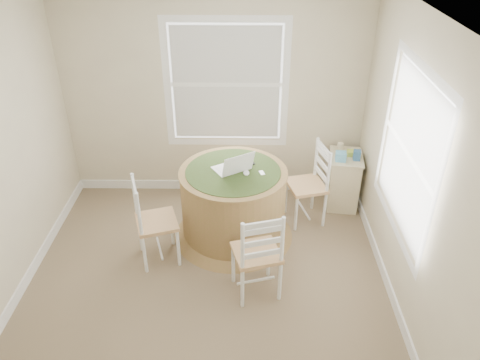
{
  "coord_description": "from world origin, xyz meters",
  "views": [
    {
      "loc": [
        0.38,
        -3.43,
        3.33
      ],
      "look_at": [
        0.33,
        0.45,
        0.96
      ],
      "focal_mm": 35.0,
      "sensor_mm": 36.0,
      "label": 1
    }
  ],
  "objects_px": {
    "round_table": "(233,201)",
    "corner_chest": "(343,180)",
    "chair_right": "(306,185)",
    "chair_near": "(257,252)",
    "chair_left": "(157,221)",
    "laptop": "(233,167)"
  },
  "relations": [
    {
      "from": "round_table",
      "to": "corner_chest",
      "type": "distance_m",
      "value": 1.49
    },
    {
      "from": "round_table",
      "to": "chair_right",
      "type": "height_order",
      "value": "chair_right"
    },
    {
      "from": "corner_chest",
      "to": "chair_near",
      "type": "bearing_deg",
      "value": -118.27
    },
    {
      "from": "chair_left",
      "to": "laptop",
      "type": "height_order",
      "value": "laptop"
    },
    {
      "from": "round_table",
      "to": "chair_left",
      "type": "xyz_separation_m",
      "value": [
        -0.78,
        -0.42,
        0.02
      ]
    },
    {
      "from": "chair_left",
      "to": "corner_chest",
      "type": "height_order",
      "value": "chair_left"
    },
    {
      "from": "chair_right",
      "to": "round_table",
      "type": "bearing_deg",
      "value": -84.26
    },
    {
      "from": "chair_near",
      "to": "laptop",
      "type": "height_order",
      "value": "laptop"
    },
    {
      "from": "round_table",
      "to": "corner_chest",
      "type": "height_order",
      "value": "round_table"
    },
    {
      "from": "chair_left",
      "to": "chair_near",
      "type": "height_order",
      "value": "same"
    },
    {
      "from": "round_table",
      "to": "chair_left",
      "type": "distance_m",
      "value": 0.88
    },
    {
      "from": "round_table",
      "to": "chair_left",
      "type": "relative_size",
      "value": 1.41
    },
    {
      "from": "chair_left",
      "to": "chair_near",
      "type": "xyz_separation_m",
      "value": [
        1.02,
        -0.47,
        0.0
      ]
    },
    {
      "from": "corner_chest",
      "to": "laptop",
      "type": "bearing_deg",
      "value": -147.89
    },
    {
      "from": "laptop",
      "to": "corner_chest",
      "type": "relative_size",
      "value": 0.7
    },
    {
      "from": "chair_right",
      "to": "chair_near",
      "type": "bearing_deg",
      "value": -40.86
    },
    {
      "from": "chair_left",
      "to": "laptop",
      "type": "bearing_deg",
      "value": -78.44
    },
    {
      "from": "round_table",
      "to": "chair_near",
      "type": "height_order",
      "value": "chair_near"
    },
    {
      "from": "laptop",
      "to": "corner_chest",
      "type": "height_order",
      "value": "laptop"
    },
    {
      "from": "chair_near",
      "to": "chair_right",
      "type": "bearing_deg",
      "value": -132.09
    },
    {
      "from": "chair_right",
      "to": "laptop",
      "type": "height_order",
      "value": "laptop"
    },
    {
      "from": "round_table",
      "to": "corner_chest",
      "type": "xyz_separation_m",
      "value": [
        1.33,
        0.65,
        -0.11
      ]
    }
  ]
}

